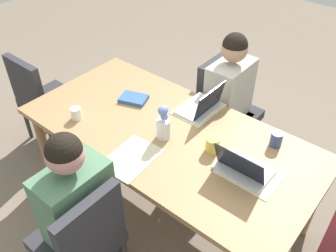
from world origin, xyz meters
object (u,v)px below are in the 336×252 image
object	(u,v)px
person_far_left_mid	(227,108)
chair_near_left_far	(82,238)
book_red_cover	(134,99)
laptop_head_right_left_near	(242,168)
laptop_far_left_mid	(202,106)
flower_vase	(163,123)
chair_far_left_mid	(223,104)
coffee_mug_near_right	(276,139)
chair_head_left_right_near	(42,97)
dining_table	(168,140)
coffee_mug_near_left	(76,113)
coffee_mug_centre_left	(212,145)
person_near_left_far	(81,222)

from	to	relation	value
person_far_left_mid	chair_near_left_far	distance (m)	1.58
chair_near_left_far	book_red_cover	distance (m)	1.09
laptop_head_right_left_near	person_far_left_mid	bearing A→B (deg)	126.20
laptop_head_right_left_near	laptop_far_left_mid	bearing A→B (deg)	146.91
flower_vase	chair_far_left_mid	bearing A→B (deg)	94.12
laptop_far_left_mid	coffee_mug_near_right	size ratio (longest dim) A/B	3.14
flower_vase	laptop_head_right_left_near	bearing A→B (deg)	4.46
flower_vase	chair_head_left_right_near	bearing A→B (deg)	-177.74
person_far_left_mid	laptop_head_right_left_near	size ratio (longest dim) A/B	3.73
chair_far_left_mid	chair_head_left_right_near	world-z (taller)	same
laptop_far_left_mid	book_red_cover	xyz separation A→B (m)	(-0.47, -0.22, -0.03)
chair_head_left_right_near	laptop_head_right_left_near	world-z (taller)	laptop_head_right_left_near
flower_vase	person_far_left_mid	bearing A→B (deg)	89.12
person_far_left_mid	dining_table	bearing A→B (deg)	-91.79
laptop_far_left_mid	coffee_mug_near_left	bearing A→B (deg)	-134.69
laptop_head_right_left_near	chair_near_left_far	bearing A→B (deg)	-123.40
coffee_mug_near_right	laptop_head_right_left_near	bearing A→B (deg)	-96.34
chair_far_left_mid	person_far_left_mid	xyz separation A→B (m)	(0.07, -0.06, 0.03)
coffee_mug_near_left	book_red_cover	xyz separation A→B (m)	(0.16, 0.42, -0.03)
person_far_left_mid	coffee_mug_near_right	size ratio (longest dim) A/B	11.74
laptop_far_left_mid	coffee_mug_centre_left	size ratio (longest dim) A/B	3.16
chair_near_left_far	person_near_left_far	world-z (taller)	person_near_left_far
dining_table	flower_vase	world-z (taller)	flower_vase
dining_table	coffee_mug_near_left	distance (m)	0.67
chair_far_left_mid	chair_head_left_right_near	size ratio (longest dim) A/B	1.00
person_near_left_far	coffee_mug_centre_left	world-z (taller)	person_near_left_far
coffee_mug_near_left	coffee_mug_centre_left	bearing A→B (deg)	19.64
person_far_left_mid	laptop_head_right_left_near	xyz separation A→B (m)	(0.56, -0.76, 0.26)
coffee_mug_centre_left	person_far_left_mid	bearing A→B (deg)	113.60
chair_far_left_mid	coffee_mug_near_left	size ratio (longest dim) A/B	10.12
chair_far_left_mid	person_near_left_far	world-z (taller)	person_near_left_far
chair_head_left_right_near	laptop_head_right_left_near	size ratio (longest dim) A/B	2.81
chair_far_left_mid	coffee_mug_centre_left	world-z (taller)	chair_far_left_mid
coffee_mug_near_right	laptop_far_left_mid	bearing A→B (deg)	179.90
flower_vase	chair_near_left_far	bearing A→B (deg)	-87.54
chair_far_left_mid	laptop_head_right_left_near	bearing A→B (deg)	-52.43
laptop_head_right_left_near	person_near_left_far	bearing A→B (deg)	-129.05
dining_table	coffee_mug_centre_left	world-z (taller)	coffee_mug_centre_left
person_far_left_mid	person_near_left_far	xyz separation A→B (m)	(-0.05, -1.52, 0.00)
chair_far_left_mid	laptop_head_right_left_near	world-z (taller)	laptop_head_right_left_near
coffee_mug_near_right	person_far_left_mid	bearing A→B (deg)	145.59
chair_far_left_mid	chair_head_left_right_near	bearing A→B (deg)	-144.67
person_far_left_mid	chair_head_left_right_near	bearing A→B (deg)	-147.93
book_red_cover	chair_far_left_mid	bearing A→B (deg)	40.70
dining_table	person_near_left_far	size ratio (longest dim) A/B	1.71
dining_table	person_far_left_mid	world-z (taller)	person_far_left_mid
chair_far_left_mid	flower_vase	xyz separation A→B (m)	(0.06, -0.87, 0.36)
book_red_cover	laptop_far_left_mid	bearing A→B (deg)	4.77
chair_near_left_far	book_red_cover	bearing A→B (deg)	116.83
laptop_far_left_mid	coffee_mug_centre_left	bearing A→B (deg)	-45.75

